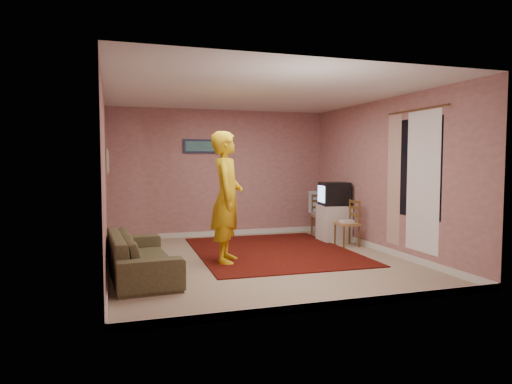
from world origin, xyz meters
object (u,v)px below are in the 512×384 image
object	(u,v)px
tv_cabinet	(334,223)
chair_b	(347,218)
crt_tv	(334,194)
chair_a	(322,211)
sofa	(141,255)
person	(227,197)

from	to	relation	value
tv_cabinet	chair_b	bearing A→B (deg)	-93.08
crt_tv	chair_a	distance (m)	0.71
sofa	chair_b	bearing A→B (deg)	-77.14
chair_b	sofa	bearing A→B (deg)	-74.94
chair_a	chair_b	xyz separation A→B (m)	(-0.06, -1.15, -0.01)
tv_cabinet	chair_a	distance (m)	0.61
sofa	person	distance (m)	1.56
tv_cabinet	person	size ratio (longest dim) A/B	0.35
crt_tv	sofa	size ratio (longest dim) A/B	0.29
tv_cabinet	person	world-z (taller)	person
chair_a	chair_b	distance (m)	1.16
chair_a	person	size ratio (longest dim) A/B	0.23
crt_tv	chair_b	distance (m)	0.70
sofa	tv_cabinet	bearing A→B (deg)	-69.62
sofa	person	world-z (taller)	person
chair_a	sofa	distance (m)	4.40
person	chair_a	bearing A→B (deg)	-34.29
tv_cabinet	person	distance (m)	2.79
chair_b	person	world-z (taller)	person
chair_a	tv_cabinet	bearing A→B (deg)	-89.35
crt_tv	chair_a	world-z (taller)	crt_tv
crt_tv	tv_cabinet	bearing A→B (deg)	0.00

